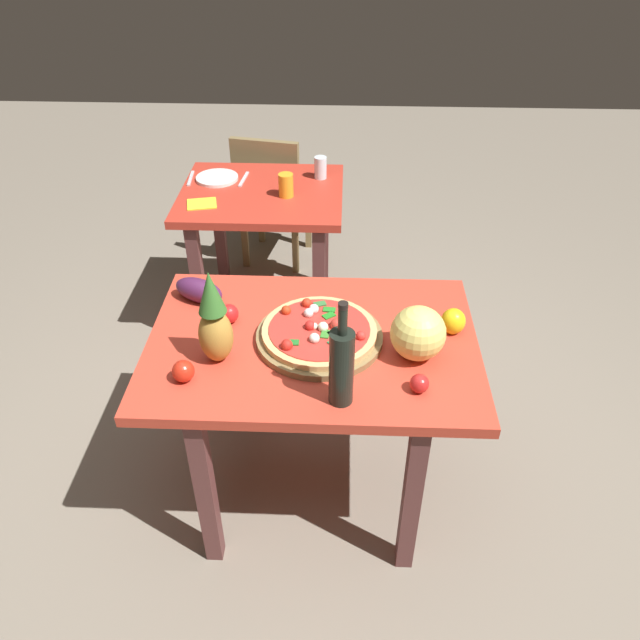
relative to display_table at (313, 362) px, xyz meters
The scene contains 20 objects.
ground_plane 0.66m from the display_table, ahead, with size 10.00×10.00×0.00m, color gray.
display_table is the anchor object (origin of this frame).
background_table 1.24m from the display_table, 105.04° to the left, with size 0.82×0.71×0.76m.
dining_chair 1.82m from the display_table, 100.88° to the left, with size 0.47×0.47×0.85m.
pizza_board 0.12m from the display_table, ahead, with size 0.44×0.44×0.03m, color olive.
pizza 0.15m from the display_table, ahead, with size 0.40×0.40×0.06m.
wine_bottle 0.40m from the display_table, 70.88° to the right, with size 0.08×0.08×0.37m.
pineapple_left 0.42m from the display_table, 159.53° to the right, with size 0.11×0.11×0.34m.
melon 0.41m from the display_table, 10.99° to the right, with size 0.19×0.19×0.19m, color #E6DC6F.
bell_pepper 0.52m from the display_table, ahead, with size 0.09×0.09×0.10m, color yellow.
eggplant 0.51m from the display_table, 153.13° to the left, with size 0.20×0.09×0.09m, color #50224A.
tomato_by_bottle 0.35m from the display_table, 163.31° to the left, with size 0.07×0.07×0.07m, color red.
tomato_beside_pepper 0.45m from the display_table, 35.16° to the right, with size 0.06×0.06×0.06m, color red.
tomato_near_board 0.48m from the display_table, 150.74° to the right, with size 0.07×0.07×0.07m, color red.
drinking_glass_juice 1.17m from the display_table, 99.45° to the left, with size 0.07×0.07×0.12m, color #F6A325.
drinking_glass_water 1.38m from the display_table, 91.21° to the left, with size 0.06×0.06×0.11m, color silver.
dinner_plate 1.45m from the display_table, 113.24° to the left, with size 0.22×0.22×0.02m, color white.
fork_utensil 1.51m from the display_table, 118.15° to the left, with size 0.02×0.18×0.01m, color silver.
knife_utensil 1.40m from the display_table, 107.94° to the left, with size 0.02×0.18×0.01m, color silver.
napkin_folded 1.19m from the display_table, 119.87° to the left, with size 0.14×0.12×0.01m, color yellow.
Camera 1 is at (0.10, -1.68, 2.10)m, focal length 34.66 mm.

